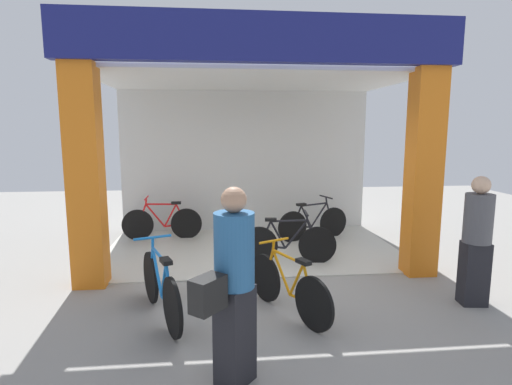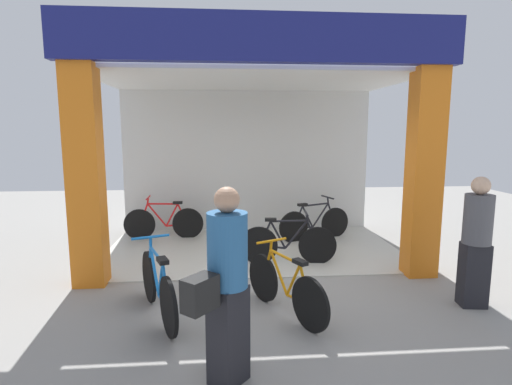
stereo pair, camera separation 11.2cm
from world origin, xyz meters
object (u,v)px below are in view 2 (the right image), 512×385
at_px(bicycle_inside_2, 164,222).
at_px(bicycle_parked_1, 158,287).
at_px(pedestrian_1, 476,241).
at_px(bicycle_inside_0, 288,243).
at_px(bicycle_inside_1, 314,223).
at_px(pedestrian_0, 226,285).
at_px(bicycle_parked_0, 285,287).

relative_size(bicycle_inside_2, bicycle_parked_1, 1.01).
bearing_deg(bicycle_inside_2, pedestrian_1, -39.39).
distance_m(bicycle_inside_0, bicycle_inside_1, 1.57).
distance_m(bicycle_inside_1, pedestrian_1, 3.40).
bearing_deg(bicycle_inside_1, pedestrian_0, -111.61).
relative_size(bicycle_inside_2, pedestrian_1, 0.97).
bearing_deg(bicycle_parked_0, bicycle_inside_0, 79.90).
bearing_deg(bicycle_parked_1, pedestrian_1, 0.08).
height_order(bicycle_inside_0, bicycle_parked_0, bicycle_inside_0).
bearing_deg(pedestrian_1, bicycle_inside_1, 111.84).
xyz_separation_m(bicycle_inside_1, bicycle_parked_1, (-2.52, -3.13, 0.02)).
distance_m(bicycle_inside_1, bicycle_inside_2, 2.95).
height_order(bicycle_parked_0, bicycle_parked_1, bicycle_parked_1).
relative_size(bicycle_parked_0, pedestrian_1, 0.86).
xyz_separation_m(bicycle_inside_0, bicycle_inside_1, (0.75, 1.38, -0.00)).
xyz_separation_m(bicycle_inside_1, pedestrian_0, (-1.76, -4.43, 0.53)).
height_order(bicycle_inside_1, bicycle_parked_1, bicycle_parked_1).
height_order(bicycle_inside_2, bicycle_parked_1, bicycle_parked_1).
height_order(bicycle_inside_2, pedestrian_1, pedestrian_1).
relative_size(bicycle_inside_2, pedestrian_0, 0.91).
bearing_deg(bicycle_inside_0, bicycle_parked_0, -100.10).
bearing_deg(bicycle_inside_1, bicycle_inside_2, 173.93).
xyz_separation_m(bicycle_inside_0, bicycle_inside_2, (-2.19, 1.69, -0.00)).
height_order(bicycle_inside_0, pedestrian_1, pedestrian_1).
distance_m(bicycle_inside_1, pedestrian_0, 4.80).
height_order(bicycle_inside_2, pedestrian_0, pedestrian_0).
height_order(bicycle_inside_1, bicycle_inside_2, bicycle_inside_2).
relative_size(bicycle_parked_1, pedestrian_0, 0.90).
bearing_deg(bicycle_parked_0, pedestrian_1, 1.55).
xyz_separation_m(bicycle_inside_2, bicycle_parked_0, (1.87, -3.50, -0.00)).
distance_m(bicycle_inside_2, bicycle_parked_1, 3.47).
bearing_deg(bicycle_parked_0, bicycle_inside_1, 71.47).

